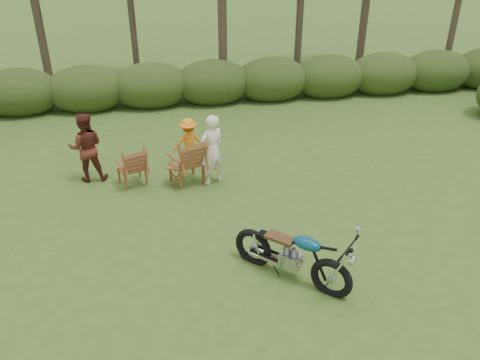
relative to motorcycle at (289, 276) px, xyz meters
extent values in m
plane|color=#34521B|center=(-0.07, 0.18, 0.00)|extent=(80.00, 80.00, 0.00)
ellipsoid|color=#283B15|center=(-6.07, 9.18, 0.63)|extent=(2.52, 1.68, 1.51)
ellipsoid|color=#283B15|center=(-4.07, 9.18, 0.63)|extent=(2.52, 1.68, 1.51)
ellipsoid|color=#283B15|center=(-2.07, 9.18, 0.63)|extent=(2.52, 1.68, 1.51)
ellipsoid|color=#283B15|center=(-0.07, 9.18, 0.63)|extent=(2.52, 1.68, 1.51)
ellipsoid|color=#283B15|center=(1.93, 9.18, 0.63)|extent=(2.52, 1.68, 1.51)
ellipsoid|color=#283B15|center=(3.93, 9.18, 0.63)|extent=(2.52, 1.68, 1.51)
ellipsoid|color=#283B15|center=(5.93, 9.18, 0.63)|extent=(2.52, 1.68, 1.51)
ellipsoid|color=#283B15|center=(7.93, 9.18, 0.63)|extent=(2.52, 1.68, 1.51)
imported|color=beige|center=(-1.55, 3.50, 0.51)|extent=(0.15, 0.15, 0.09)
imported|color=#F3E2C8|center=(-0.82, 3.48, 0.00)|extent=(0.69, 0.60, 1.60)
imported|color=#522017|center=(-3.54, 4.13, 0.00)|extent=(0.79, 0.63, 1.58)
imported|color=orange|center=(-1.25, 4.50, 0.00)|extent=(0.82, 0.56, 1.17)
camera|label=1|loc=(-1.88, -5.80, 4.99)|focal=35.00mm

